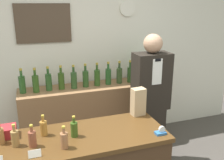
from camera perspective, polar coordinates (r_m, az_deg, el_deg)
name	(u,v)px	position (r m, az deg, el deg)	size (l,w,h in m)	color
back_wall	(81,51)	(3.54, -7.02, 6.64)	(5.20, 0.09, 2.70)	silver
back_shelf	(92,117)	(3.57, -4.67, -8.37)	(1.90, 0.44, 0.92)	#8E6642
shopkeeper	(150,103)	(3.08, 8.71, -5.26)	(0.42, 0.27, 1.67)	black
potted_plant	(145,67)	(3.59, 7.53, 3.05)	(0.30, 0.30, 0.38)	#4C3D2D
paper_bag	(138,102)	(2.47, 6.00, -4.97)	(0.14, 0.10, 0.27)	tan
tape_dispenser	(161,132)	(2.19, 11.12, -11.51)	(0.09, 0.06, 0.07)	#2D66A8
price_card_right	(35,154)	(1.95, -17.25, -15.79)	(0.09, 0.02, 0.06)	white
gift_box	(7,132)	(2.29, -22.87, -10.79)	(0.15, 0.14, 0.08)	maroon
counter_bottle_0	(0,136)	(2.19, -24.18, -11.50)	(0.06, 0.06, 0.19)	#986738
counter_bottle_1	(15,138)	(2.11, -21.29, -12.22)	(0.06, 0.06, 0.19)	olive
counter_bottle_2	(32,138)	(2.06, -17.74, -12.60)	(0.06, 0.06, 0.19)	brown
counter_bottle_3	(44,128)	(2.19, -15.35, -10.49)	(0.06, 0.06, 0.19)	#A57230
counter_bottle_4	(64,140)	(1.98, -10.87, -13.30)	(0.06, 0.06, 0.19)	#976441
counter_bottle_5	(74,129)	(2.12, -8.64, -10.98)	(0.06, 0.06, 0.19)	#34511A
shelf_bottle_0	(22,84)	(3.29, -19.85, -0.84)	(0.08, 0.08, 0.32)	#2A5524
shelf_bottle_1	(36,83)	(3.27, -17.05, -0.70)	(0.08, 0.08, 0.32)	#30551F
shelf_bottle_2	(49,81)	(3.29, -14.29, -0.32)	(0.08, 0.08, 0.32)	#2B5426
shelf_bottle_3	(61,80)	(3.30, -11.52, -0.06)	(0.08, 0.08, 0.32)	#32521C
shelf_bottle_4	(74,80)	(3.30, -8.71, 0.09)	(0.08, 0.08, 0.32)	#2E5128
shelf_bottle_5	(86,78)	(3.35, -6.05, 0.42)	(0.08, 0.08, 0.32)	#2A4F22
shelf_bottle_6	(97,77)	(3.39, -3.42, 0.69)	(0.08, 0.08, 0.32)	#2F5420
shelf_bottle_7	(108,76)	(3.43, -0.86, 0.96)	(0.08, 0.08, 0.32)	#265626
shelf_bottle_8	(119,75)	(3.48, 1.69, 1.17)	(0.08, 0.08, 0.32)	#334B27
shelf_bottle_9	(130,74)	(3.53, 4.15, 1.39)	(0.08, 0.08, 0.32)	#264B1F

